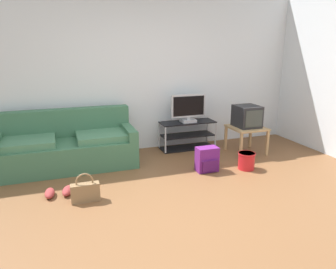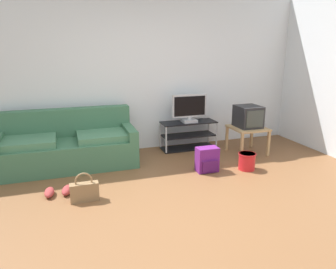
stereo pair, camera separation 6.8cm
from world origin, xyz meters
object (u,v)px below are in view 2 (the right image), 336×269
at_px(crt_tv, 248,116).
at_px(couch, 67,146).
at_px(side_table, 248,131).
at_px(handbag, 84,191).
at_px(sneakers_pair, 58,191).
at_px(flat_tv, 189,109).
at_px(backpack, 207,160).
at_px(tv_stand, 188,135).
at_px(cleaning_bucket, 247,161).

bearing_deg(crt_tv, couch, 173.80).
relative_size(side_table, handbag, 1.58).
bearing_deg(side_table, couch, 173.49).
height_order(side_table, sneakers_pair, side_table).
height_order(flat_tv, backpack, flat_tv).
height_order(side_table, backpack, side_table).
distance_m(tv_stand, backpack, 1.12).
relative_size(couch, cleaning_bucket, 7.85).
height_order(side_table, crt_tv, crt_tv).
relative_size(flat_tv, backpack, 1.73).
height_order(couch, tv_stand, couch).
bearing_deg(side_table, handbag, -161.19).
bearing_deg(sneakers_pair, cleaning_bucket, 0.08).
bearing_deg(side_table, backpack, -151.11).
height_order(crt_tv, handbag, crt_tv).
height_order(side_table, cleaning_bucket, side_table).
bearing_deg(flat_tv, handbag, -142.54).
xyz_separation_m(handbag, cleaning_bucket, (2.38, 0.28, 0.01)).
relative_size(couch, backpack, 5.56).
bearing_deg(flat_tv, couch, -174.71).
relative_size(handbag, cleaning_bucket, 1.39).
height_order(crt_tv, cleaning_bucket, crt_tv).
bearing_deg(backpack, handbag, 177.28).
height_order(handbag, sneakers_pair, handbag).
relative_size(couch, tv_stand, 2.07).
relative_size(side_table, cleaning_bucket, 2.19).
bearing_deg(tv_stand, couch, -174.10).
distance_m(tv_stand, side_table, 1.04).
bearing_deg(sneakers_pair, tv_stand, 28.84).
xyz_separation_m(couch, crt_tv, (2.94, -0.32, 0.33)).
xyz_separation_m(backpack, handbag, (-1.79, -0.39, -0.05)).
xyz_separation_m(crt_tv, sneakers_pair, (-3.10, -0.70, -0.59)).
relative_size(flat_tv, cleaning_bucket, 2.44).
xyz_separation_m(tv_stand, cleaning_bucket, (0.45, -1.23, -0.11)).
relative_size(tv_stand, backpack, 2.68).
height_order(flat_tv, side_table, flat_tv).
distance_m(flat_tv, cleaning_bucket, 1.42).
bearing_deg(flat_tv, sneakers_pair, -151.60).
relative_size(flat_tv, crt_tv, 1.51).
distance_m(cleaning_bucket, sneakers_pair, 2.69).
bearing_deg(couch, tv_stand, 5.90).
bearing_deg(couch, crt_tv, -6.20).
bearing_deg(handbag, tv_stand, 37.88).
bearing_deg(sneakers_pair, flat_tv, 28.40).
relative_size(couch, side_table, 3.58).
xyz_separation_m(couch, cleaning_bucket, (2.53, -1.01, -0.18)).
xyz_separation_m(couch, tv_stand, (2.08, 0.21, -0.07)).
distance_m(couch, flat_tv, 2.13).
bearing_deg(backpack, couch, 140.00).
distance_m(tv_stand, handbag, 2.45).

